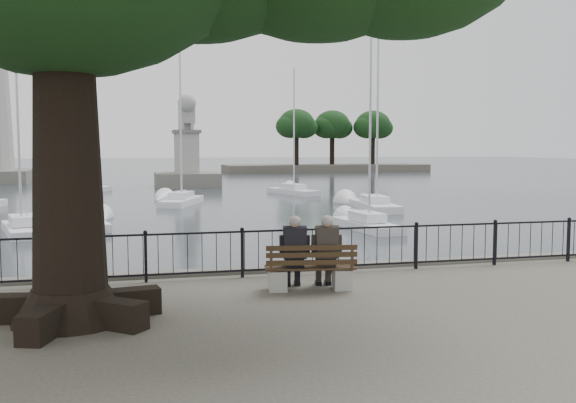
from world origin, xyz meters
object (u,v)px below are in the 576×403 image
object	(u,v)px
bench	(310,274)
person_right	(326,255)
lion_monument	(187,164)
person_left	(294,255)

from	to	relation	value
bench	person_right	bearing A→B (deg)	8.93
lion_monument	bench	bearing A→B (deg)	-92.26
person_left	lion_monument	xyz separation A→B (m)	(2.22, 48.80, 0.49)
bench	person_right	distance (m)	0.48
person_left	bench	bearing A→B (deg)	-26.92
lion_monument	person_left	bearing A→B (deg)	-92.60
person_right	lion_monument	world-z (taller)	lion_monument
bench	person_right	xyz separation A→B (m)	(0.33, 0.05, 0.35)
bench	person_left	size ratio (longest dim) A/B	1.24
bench	lion_monument	bearing A→B (deg)	87.74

